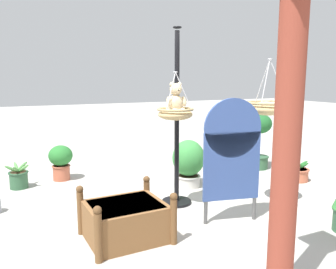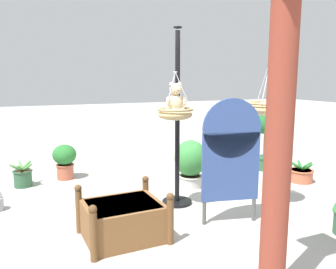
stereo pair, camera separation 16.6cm
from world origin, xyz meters
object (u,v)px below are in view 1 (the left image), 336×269
Objects in this scene: teddy_bear at (176,100)px; hanging_basket_with_teddy at (175,113)px; display_sign_board at (232,151)px; potted_plant_broad_leaf at (260,136)px; greenhouse_pillar_right at (287,148)px; potted_plant_bushy_green at (61,160)px; potted_plant_fern_front at (19,178)px; potted_plant_tall_leafy at (188,162)px; potted_plant_conical_shrub at (245,140)px; wooden_planter_box at (126,219)px; hanging_basket_left_high at (268,107)px; display_pole_central at (177,150)px; potted_plant_flowering_red at (297,173)px.

hanging_basket_with_teddy is at bearing -90.00° from teddy_bear.
hanging_basket_with_teddy is at bearing -53.13° from display_sign_board.
potted_plant_broad_leaf is at bearing -152.63° from teddy_bear.
potted_plant_bushy_green is (1.10, -4.38, -0.95)m from greenhouse_pillar_right.
potted_plant_tall_leafy is (-2.64, 1.15, 0.26)m from potted_plant_fern_front.
potted_plant_conical_shrub is at bearing -143.15° from hanging_basket_with_teddy.
greenhouse_pillar_right reaches higher than wooden_planter_box.
potted_plant_fern_front is (3.13, -2.48, -1.27)m from hanging_basket_left_high.
greenhouse_pillar_right reaches higher than display_pole_central.
hanging_basket_with_teddy is 1.27m from hanging_basket_left_high.
potted_plant_conical_shrub is (-2.84, -2.13, -0.93)m from hanging_basket_with_teddy.
wooden_planter_box is at bearing -64.58° from greenhouse_pillar_right.
potted_plant_bushy_green is (-0.72, -0.19, 0.18)m from potted_plant_fern_front.
potted_plant_tall_leafy is 2.49m from potted_plant_conical_shrub.
hanging_basket_with_teddy is (0.15, 0.25, 0.58)m from display_pole_central.
potted_plant_bushy_green is at bearing -55.02° from display_pole_central.
hanging_basket_with_teddy reaches higher than wooden_planter_box.
display_pole_central reaches higher than potted_plant_broad_leaf.
hanging_basket_left_high reaches higher than display_sign_board.
hanging_basket_left_high is 0.94× the size of potted_plant_tall_leafy.
wooden_planter_box is 1.56m from display_sign_board.
display_pole_central is 2.81m from potted_plant_fern_front.
potted_plant_fern_front is at bearing -23.48° from potted_plant_tall_leafy.
potted_plant_conical_shrub is (-3.74, -2.66, 0.22)m from wooden_planter_box.
hanging_basket_left_high is 0.88m from display_sign_board.
display_pole_central is 2.60× the size of wooden_planter_box.
potted_plant_tall_leafy is (-0.69, -0.88, -0.94)m from hanging_basket_with_teddy.
wooden_planter_box is (0.90, 0.51, -1.32)m from teddy_bear.
hanging_basket_with_teddy is 0.18m from teddy_bear.
potted_plant_conical_shrub is 0.82× the size of potted_plant_broad_leaf.
teddy_bear is 3.73m from potted_plant_conical_shrub.
wooden_planter_box is 2.11× the size of potted_plant_flowering_red.
hanging_basket_with_teddy is at bearing -149.50° from wooden_planter_box.
display_sign_board is (-2.43, 2.67, 0.76)m from potted_plant_fern_front.
potted_plant_conical_shrub is at bearing -178.74° from potted_plant_fern_front.
potted_plant_tall_leafy is at bearing -69.75° from hanging_basket_left_high.
potted_plant_bushy_green is (1.22, -2.23, -1.19)m from teddy_bear.
potted_plant_fern_front is at bearing -46.41° from teddy_bear.
hanging_basket_left_high is 3.23m from potted_plant_conical_shrub.
display_sign_board is (-0.33, 0.89, 0.14)m from display_pole_central.
potted_plant_tall_leafy is 1.94m from potted_plant_broad_leaf.
potted_plant_flowering_red is at bearing -172.60° from hanging_basket_with_teddy.
potted_plant_fern_front is 4.89m from potted_plant_flowering_red.
wooden_planter_box is 0.61× the size of display_sign_board.
display_sign_board is at bearing 49.60° from potted_plant_conical_shrub.
potted_plant_conical_shrub is at bearing -96.24° from potted_plant_flowering_red.
hanging_basket_with_teddy reaches higher than potted_plant_flowering_red.
potted_plant_tall_leafy is (-0.69, -0.90, -1.12)m from teddy_bear.
greenhouse_pillar_right is at bearing 75.15° from potted_plant_tall_leafy.
potted_plant_conical_shrub is 3.67m from display_sign_board.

